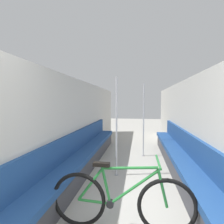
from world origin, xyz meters
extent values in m
cube|color=beige|center=(-1.29, 3.15, 1.03)|extent=(0.10, 9.49, 2.06)
cube|color=beige|center=(1.29, 3.15, 1.03)|extent=(0.10, 9.49, 2.06)
cube|color=#3D3D42|center=(-1.02, 2.95, 0.17)|extent=(0.36, 5.09, 0.35)
cube|color=navy|center=(-1.02, 2.95, 0.40)|extent=(0.43, 5.09, 0.10)
cube|color=navy|center=(-1.20, 2.95, 0.66)|extent=(0.07, 5.09, 0.43)
cube|color=#3D3D42|center=(1.02, 2.95, 0.17)|extent=(0.36, 5.09, 0.35)
cube|color=navy|center=(1.02, 2.95, 0.40)|extent=(0.43, 5.09, 0.10)
cube|color=navy|center=(1.20, 2.95, 0.66)|extent=(0.07, 5.09, 0.43)
torus|color=black|center=(-0.55, 1.11, 0.34)|extent=(0.67, 0.05, 0.67)
torus|color=black|center=(0.49, 1.11, 0.34)|extent=(0.67, 0.05, 0.67)
cylinder|color=#237533|center=(-0.36, 1.11, 0.33)|extent=(0.39, 0.03, 0.05)
cylinder|color=#237533|center=(-0.41, 1.11, 0.53)|extent=(0.31, 0.03, 0.41)
cylinder|color=#237533|center=(-0.21, 1.11, 0.55)|extent=(0.14, 0.03, 0.48)
cylinder|color=#237533|center=(0.11, 1.11, 0.54)|extent=(0.57, 0.03, 0.46)
cylinder|color=#237533|center=(0.06, 1.11, 0.77)|extent=(0.65, 0.03, 0.08)
cylinder|color=#237533|center=(0.44, 1.11, 0.55)|extent=(0.14, 0.03, 0.44)
cylinder|color=black|center=(-0.16, 1.11, 0.32)|extent=(0.09, 0.06, 0.09)
cube|color=black|center=(-0.26, 1.11, 0.79)|extent=(0.20, 0.07, 0.04)
cylinder|color=#237533|center=(0.39, 1.11, 0.86)|extent=(0.02, 0.46, 0.02)
cylinder|color=gray|center=(0.30, 4.08, 0.01)|extent=(0.08, 0.08, 0.01)
cylinder|color=silver|center=(0.30, 4.08, 1.02)|extent=(0.04, 0.04, 2.04)
cylinder|color=gray|center=(-0.29, 2.67, 0.01)|extent=(0.08, 0.08, 0.01)
cylinder|color=silver|center=(-0.29, 2.67, 1.02)|extent=(0.04, 0.04, 2.04)
camera|label=1|loc=(0.17, -0.87, 1.53)|focal=28.00mm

